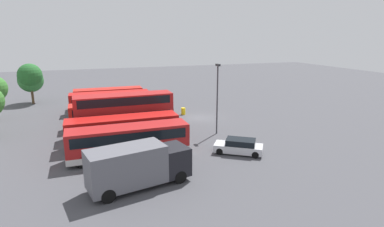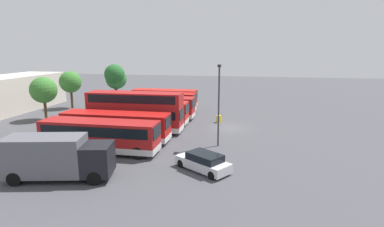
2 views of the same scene
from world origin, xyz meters
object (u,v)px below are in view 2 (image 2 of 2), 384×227
Objects in this scene: car_hatchback_silver at (203,162)px; lamp_post_tall at (219,99)px; box_truck_blue at (57,157)px; bus_single_deck_fifth at (154,106)px; bus_single_deck_near_end at (100,135)px; bus_single_deck_sixth at (158,101)px; bus_single_deck_second at (116,126)px; bus_single_deck_fourth at (143,112)px; bus_single_deck_seventh at (165,98)px; bus_double_decker_third at (135,111)px; waste_bin_yellow at (219,119)px.

lamp_post_tall is at bearing -4.76° from car_hatchback_silver.
bus_single_deck_fifth is at bearing -2.57° from box_truck_blue.
bus_single_deck_near_end is 18.28m from bus_single_deck_sixth.
car_hatchback_silver is (3.43, -10.17, -1.01)m from box_truck_blue.
box_truck_blue is (-9.53, 0.25, 0.08)m from bus_single_deck_second.
bus_single_deck_fourth is 3.63m from bus_single_deck_fifth.
box_truck_blue is 1.66× the size of car_hatchback_silver.
bus_single_deck_second is 18.06m from bus_single_deck_seventh.
car_hatchback_silver is at bearing -136.82° from bus_double_decker_third.
bus_single_deck_fifth is 4.00m from bus_single_deck_sixth.
bus_single_deck_fifth is 1.40× the size of lamp_post_tall.
bus_single_deck_seventh is 2.17× the size of car_hatchback_silver.
bus_single_deck_second and bus_single_deck_sixth have the same top height.
car_hatchback_silver is 0.60× the size of lamp_post_tall.
bus_single_deck_fifth reaches higher than car_hatchback_silver.
waste_bin_yellow is at bearing -55.67° from bus_double_decker_third.
bus_single_deck_seventh reaches higher than car_hatchback_silver.
car_hatchback_silver is at bearing -158.06° from bus_single_deck_seventh.
bus_single_deck_near_end is 2.30× the size of car_hatchback_silver.
waste_bin_yellow is (-0.92, -8.95, -1.15)m from bus_single_deck_fifth.
bus_single_deck_fourth and bus_single_deck_fifth have the same top height.
bus_single_deck_sixth is at bearing 178.74° from bus_single_deck_seventh.
waste_bin_yellow is (15.95, 0.31, -0.23)m from car_hatchback_silver.
box_truck_blue is at bearing 153.02° from waste_bin_yellow.
bus_single_deck_fifth is 1.41× the size of box_truck_blue.
bus_single_deck_sixth is at bearing -0.28° from bus_single_deck_near_end.
bus_single_deck_fifth is at bearing -5.04° from bus_single_deck_fourth.
waste_bin_yellow is at bearing -73.78° from bus_single_deck_fourth.
bus_single_deck_fifth is 11.64× the size of waste_bin_yellow.
bus_single_deck_fourth is 16.38m from car_hatchback_silver.
bus_single_deck_second and bus_single_deck_fourth have the same top height.
lamp_post_tall reaches higher than car_hatchback_silver.
bus_single_deck_fifth is at bearing 28.77° from car_hatchback_silver.
car_hatchback_silver is (-20.83, -9.80, -0.92)m from bus_single_deck_sixth.
bus_single_deck_near_end is 0.96× the size of bus_single_deck_fourth.
bus_double_decker_third is at bearing -4.01° from box_truck_blue.
bus_double_decker_third is at bearing -179.83° from bus_single_deck_fifth.
lamp_post_tall is (-17.82, -10.26, 3.00)m from bus_single_deck_seventh.
bus_single_deck_second is 11.69m from car_hatchback_silver.
bus_double_decker_third is (7.30, -0.65, 0.83)m from bus_single_deck_near_end.
bus_single_deck_sixth is (14.73, -0.13, 0.00)m from bus_single_deck_second.
box_truck_blue is 10.78m from car_hatchback_silver.
bus_single_deck_sixth is 2.38× the size of car_hatchback_silver.
bus_single_deck_sixth is 10.74m from waste_bin_yellow.
bus_single_deck_sixth is at bearing 62.79° from waste_bin_yellow.
bus_single_deck_second is 7.16m from bus_single_deck_fourth.
bus_single_deck_second is 11.72× the size of waste_bin_yellow.
bus_single_deck_second is at bearing 176.46° from bus_single_deck_fifth.
bus_single_deck_near_end is 10.26m from car_hatchback_silver.
bus_single_deck_fourth is 1.11× the size of bus_single_deck_seventh.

